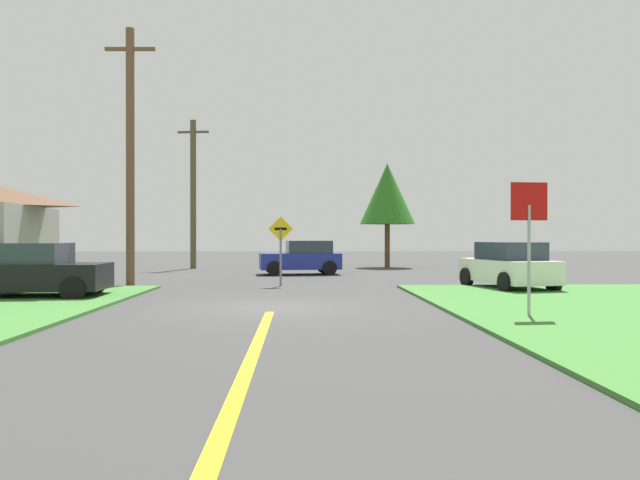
{
  "coord_description": "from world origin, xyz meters",
  "views": [
    {
      "loc": [
        0.71,
        -15.24,
        1.79
      ],
      "look_at": [
        1.4,
        4.81,
        1.69
      ],
      "focal_mm": 33.57,
      "sensor_mm": 36.0,
      "label": 1
    }
  ],
  "objects_px": {
    "parked_car_near_building": "(36,271)",
    "oak_tree_left": "(387,194)",
    "stop_sign": "(529,221)",
    "utility_pole_far": "(193,193)",
    "direction_sign": "(281,243)",
    "utility_pole_mid": "(130,154)",
    "car_approaching_junction": "(302,258)",
    "car_on_crossroad": "(508,266)"
  },
  "relations": [
    {
      "from": "car_approaching_junction",
      "to": "utility_pole_mid",
      "type": "distance_m",
      "value": 10.09
    },
    {
      "from": "stop_sign",
      "to": "car_approaching_junction",
      "type": "bearing_deg",
      "value": -77.72
    },
    {
      "from": "stop_sign",
      "to": "parked_car_near_building",
      "type": "height_order",
      "value": "stop_sign"
    },
    {
      "from": "car_approaching_junction",
      "to": "oak_tree_left",
      "type": "relative_size",
      "value": 0.65
    },
    {
      "from": "direction_sign",
      "to": "utility_pole_mid",
      "type": "bearing_deg",
      "value": -178.76
    },
    {
      "from": "utility_pole_far",
      "to": "oak_tree_left",
      "type": "xyz_separation_m",
      "value": [
        11.23,
        0.91,
        0.02
      ]
    },
    {
      "from": "stop_sign",
      "to": "car_on_crossroad",
      "type": "xyz_separation_m",
      "value": [
        2.12,
        7.28,
        -1.34
      ]
    },
    {
      "from": "oak_tree_left",
      "to": "car_on_crossroad",
      "type": "bearing_deg",
      "value": -82.45
    },
    {
      "from": "car_approaching_junction",
      "to": "direction_sign",
      "type": "bearing_deg",
      "value": 76.05
    },
    {
      "from": "utility_pole_far",
      "to": "direction_sign",
      "type": "bearing_deg",
      "value": -66.46
    },
    {
      "from": "parked_car_near_building",
      "to": "utility_pole_mid",
      "type": "relative_size",
      "value": 0.42
    },
    {
      "from": "direction_sign",
      "to": "utility_pole_far",
      "type": "bearing_deg",
      "value": 113.54
    },
    {
      "from": "parked_car_near_building",
      "to": "car_approaching_junction",
      "type": "xyz_separation_m",
      "value": [
        7.83,
        10.96,
        -0.0
      ]
    },
    {
      "from": "utility_pole_mid",
      "to": "direction_sign",
      "type": "relative_size",
      "value": 3.66
    },
    {
      "from": "car_on_crossroad",
      "to": "oak_tree_left",
      "type": "distance_m",
      "value": 15.43
    },
    {
      "from": "parked_car_near_building",
      "to": "oak_tree_left",
      "type": "distance_m",
      "value": 21.94
    },
    {
      "from": "car_approaching_junction",
      "to": "parked_car_near_building",
      "type": "bearing_deg",
      "value": 47.43
    },
    {
      "from": "oak_tree_left",
      "to": "parked_car_near_building",
      "type": "bearing_deg",
      "value": -126.5
    },
    {
      "from": "utility_pole_mid",
      "to": "car_approaching_junction",
      "type": "bearing_deg",
      "value": 47.79
    },
    {
      "from": "utility_pole_mid",
      "to": "direction_sign",
      "type": "bearing_deg",
      "value": 1.24
    },
    {
      "from": "parked_car_near_building",
      "to": "utility_pole_mid",
      "type": "distance_m",
      "value": 5.92
    },
    {
      "from": "utility_pole_mid",
      "to": "utility_pole_far",
      "type": "xyz_separation_m",
      "value": [
        0.06,
        12.41,
        -0.46
      ]
    },
    {
      "from": "utility_pole_mid",
      "to": "utility_pole_far",
      "type": "bearing_deg",
      "value": 89.72
    },
    {
      "from": "car_approaching_junction",
      "to": "stop_sign",
      "type": "bearing_deg",
      "value": 100.3
    },
    {
      "from": "stop_sign",
      "to": "car_approaching_junction",
      "type": "height_order",
      "value": "stop_sign"
    },
    {
      "from": "direction_sign",
      "to": "car_on_crossroad",
      "type": "bearing_deg",
      "value": -12.12
    },
    {
      "from": "car_on_crossroad",
      "to": "stop_sign",
      "type": "bearing_deg",
      "value": 152.47
    },
    {
      "from": "parked_car_near_building",
      "to": "oak_tree_left",
      "type": "relative_size",
      "value": 0.64
    },
    {
      "from": "car_approaching_junction",
      "to": "direction_sign",
      "type": "distance_m",
      "value": 6.85
    },
    {
      "from": "stop_sign",
      "to": "direction_sign",
      "type": "distance_m",
      "value": 10.65
    },
    {
      "from": "parked_car_near_building",
      "to": "utility_pole_far",
      "type": "bearing_deg",
      "value": 81.98
    },
    {
      "from": "stop_sign",
      "to": "parked_car_near_building",
      "type": "relative_size",
      "value": 0.77
    },
    {
      "from": "utility_pole_mid",
      "to": "utility_pole_far",
      "type": "relative_size",
      "value": 1.1
    },
    {
      "from": "car_on_crossroad",
      "to": "utility_pole_mid",
      "type": "relative_size",
      "value": 0.45
    },
    {
      "from": "stop_sign",
      "to": "car_on_crossroad",
      "type": "bearing_deg",
      "value": -111.29
    },
    {
      "from": "parked_car_near_building",
      "to": "car_approaching_junction",
      "type": "bearing_deg",
      "value": 52.17
    },
    {
      "from": "utility_pole_far",
      "to": "stop_sign",
      "type": "bearing_deg",
      "value": -62.47
    },
    {
      "from": "oak_tree_left",
      "to": "utility_pole_far",
      "type": "bearing_deg",
      "value": -175.38
    },
    {
      "from": "car_on_crossroad",
      "to": "car_approaching_junction",
      "type": "relative_size",
      "value": 1.04
    },
    {
      "from": "car_approaching_junction",
      "to": "utility_pole_mid",
      "type": "xyz_separation_m",
      "value": [
        -6.24,
        -6.87,
        3.97
      ]
    },
    {
      "from": "utility_pole_far",
      "to": "parked_car_near_building",
      "type": "bearing_deg",
      "value": -95.73
    },
    {
      "from": "utility_pole_far",
      "to": "car_on_crossroad",
      "type": "bearing_deg",
      "value": -46.64
    }
  ]
}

